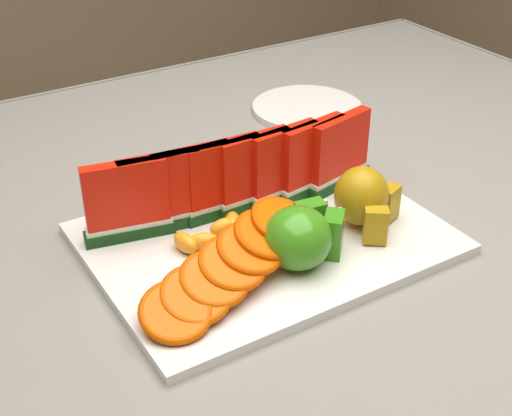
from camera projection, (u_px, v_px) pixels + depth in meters
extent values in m
cube|color=#4E3017|center=(216.00, 235.00, 0.90)|extent=(1.40, 0.90, 0.03)
cube|color=#4E3017|center=(379.00, 209.00, 1.66)|extent=(0.06, 0.06, 0.72)
cube|color=gray|center=(215.00, 222.00, 0.89)|extent=(1.52, 1.02, 0.01)
cube|color=gray|center=(83.00, 138.00, 1.31)|extent=(1.52, 0.01, 0.20)
cube|color=silver|center=(265.00, 238.00, 0.84)|extent=(0.40, 0.30, 0.01)
ellipsoid|color=#34930E|center=(298.00, 238.00, 0.77)|extent=(0.10, 0.10, 0.07)
cube|color=#34930E|center=(333.00, 235.00, 0.79)|extent=(0.04, 0.04, 0.05)
cube|color=beige|center=(337.00, 233.00, 0.79)|extent=(0.02, 0.03, 0.05)
cube|color=#34930E|center=(310.00, 222.00, 0.81)|extent=(0.04, 0.03, 0.05)
cube|color=beige|center=(314.00, 221.00, 0.82)|extent=(0.03, 0.01, 0.05)
ellipsoid|color=#A47B12|center=(361.00, 196.00, 0.83)|extent=(0.08, 0.08, 0.07)
cube|color=#A47B12|center=(376.00, 225.00, 0.81)|extent=(0.03, 0.03, 0.04)
cube|color=#A47B12|center=(389.00, 203.00, 0.85)|extent=(0.03, 0.03, 0.04)
cylinder|color=silver|center=(307.00, 108.00, 1.17)|extent=(0.22, 0.22, 0.01)
cube|color=#0F3C12|center=(130.00, 232.00, 0.83)|extent=(0.11, 0.04, 0.01)
cube|color=silver|center=(129.00, 225.00, 0.82)|extent=(0.10, 0.04, 0.01)
cube|color=red|center=(126.00, 194.00, 0.80)|extent=(0.10, 0.04, 0.08)
cube|color=#0F3C12|center=(163.00, 224.00, 0.84)|extent=(0.11, 0.04, 0.01)
cube|color=silver|center=(162.00, 217.00, 0.84)|extent=(0.10, 0.03, 0.01)
cube|color=red|center=(160.00, 186.00, 0.82)|extent=(0.10, 0.03, 0.08)
cube|color=#0F3C12|center=(195.00, 216.00, 0.86)|extent=(0.11, 0.03, 0.01)
cube|color=silver|center=(194.00, 209.00, 0.85)|extent=(0.10, 0.03, 0.01)
cube|color=red|center=(193.00, 179.00, 0.83)|extent=(0.10, 0.02, 0.08)
cube|color=#0F3C12|center=(225.00, 209.00, 0.87)|extent=(0.11, 0.02, 0.01)
cube|color=silver|center=(225.00, 202.00, 0.87)|extent=(0.10, 0.02, 0.01)
cube|color=red|center=(224.00, 172.00, 0.85)|extent=(0.10, 0.02, 0.08)
cube|color=#0F3C12|center=(255.00, 201.00, 0.89)|extent=(0.11, 0.02, 0.01)
cube|color=silver|center=(255.00, 195.00, 0.88)|extent=(0.10, 0.02, 0.01)
cube|color=red|center=(255.00, 165.00, 0.86)|extent=(0.10, 0.02, 0.08)
cube|color=#0F3C12|center=(283.00, 194.00, 0.90)|extent=(0.11, 0.03, 0.01)
cube|color=silver|center=(284.00, 188.00, 0.90)|extent=(0.10, 0.03, 0.01)
cube|color=red|center=(284.00, 158.00, 0.88)|extent=(0.10, 0.02, 0.08)
cube|color=#0F3C12|center=(311.00, 188.00, 0.92)|extent=(0.11, 0.04, 0.01)
cube|color=silver|center=(311.00, 181.00, 0.91)|extent=(0.10, 0.03, 0.01)
cube|color=red|center=(313.00, 152.00, 0.89)|extent=(0.10, 0.03, 0.08)
cube|color=#0F3C12|center=(338.00, 181.00, 0.93)|extent=(0.11, 0.04, 0.01)
cube|color=silver|center=(338.00, 174.00, 0.93)|extent=(0.10, 0.04, 0.01)
cube|color=red|center=(340.00, 145.00, 0.90)|extent=(0.10, 0.04, 0.08)
cylinder|color=#F33100|center=(176.00, 312.00, 0.69)|extent=(0.08, 0.08, 0.03)
torus|color=red|center=(176.00, 312.00, 0.69)|extent=(0.09, 0.09, 0.03)
cylinder|color=#F33100|center=(195.00, 295.00, 0.71)|extent=(0.07, 0.07, 0.03)
torus|color=red|center=(195.00, 295.00, 0.71)|extent=(0.08, 0.08, 0.03)
cylinder|color=#F33100|center=(214.00, 279.00, 0.72)|extent=(0.07, 0.07, 0.03)
torus|color=red|center=(214.00, 279.00, 0.72)|extent=(0.08, 0.07, 0.03)
cylinder|color=#F33100|center=(232.00, 263.00, 0.74)|extent=(0.07, 0.07, 0.03)
torus|color=red|center=(232.00, 263.00, 0.74)|extent=(0.08, 0.08, 0.03)
cylinder|color=#F33100|center=(250.00, 248.00, 0.75)|extent=(0.08, 0.08, 0.03)
torus|color=red|center=(250.00, 248.00, 0.75)|extent=(0.09, 0.09, 0.03)
cylinder|color=#F33100|center=(267.00, 234.00, 0.77)|extent=(0.09, 0.08, 0.03)
torus|color=red|center=(267.00, 234.00, 0.77)|extent=(0.10, 0.10, 0.03)
cylinder|color=#F33100|center=(283.00, 220.00, 0.78)|extent=(0.09, 0.09, 0.03)
torus|color=red|center=(283.00, 220.00, 0.78)|extent=(0.10, 0.10, 0.03)
cylinder|color=#F33100|center=(143.00, 203.00, 0.87)|extent=(0.07, 0.07, 0.03)
torus|color=red|center=(143.00, 203.00, 0.87)|extent=(0.08, 0.08, 0.03)
cylinder|color=#F33100|center=(178.00, 191.00, 0.89)|extent=(0.07, 0.07, 0.03)
torus|color=red|center=(178.00, 191.00, 0.89)|extent=(0.08, 0.08, 0.03)
cylinder|color=#F33100|center=(211.00, 179.00, 0.91)|extent=(0.08, 0.08, 0.03)
torus|color=red|center=(211.00, 179.00, 0.91)|extent=(0.09, 0.09, 0.03)
cylinder|color=#F33100|center=(244.00, 168.00, 0.93)|extent=(0.08, 0.08, 0.03)
torus|color=red|center=(244.00, 168.00, 0.93)|extent=(0.09, 0.09, 0.03)
ellipsoid|color=#FF6903|center=(185.00, 243.00, 0.80)|extent=(0.03, 0.04, 0.02)
ellipsoid|color=#FF6903|center=(204.00, 242.00, 0.80)|extent=(0.04, 0.04, 0.02)
ellipsoid|color=#FF6903|center=(224.00, 227.00, 0.83)|extent=(0.04, 0.02, 0.02)
ellipsoid|color=#FF6903|center=(233.00, 223.00, 0.84)|extent=(0.03, 0.04, 0.02)
ellipsoid|color=#FF6903|center=(259.00, 223.00, 0.84)|extent=(0.04, 0.04, 0.02)
ellipsoid|color=#FF6903|center=(268.00, 217.00, 0.85)|extent=(0.04, 0.03, 0.02)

